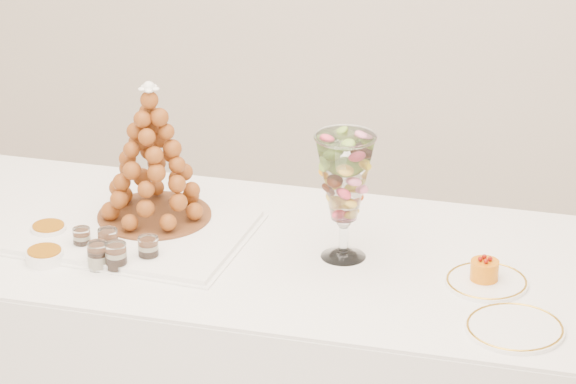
# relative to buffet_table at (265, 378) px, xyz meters

# --- Properties ---
(buffet_table) EXTENTS (2.11, 0.85, 0.80)m
(buffet_table) POSITION_rel_buffet_table_xyz_m (0.00, 0.00, 0.00)
(buffet_table) COLOR white
(buffet_table) RESTS_ON ground
(lace_tray) EXTENTS (0.61, 0.47, 0.02)m
(lace_tray) POSITION_rel_buffet_table_xyz_m (-0.36, -0.01, 0.41)
(lace_tray) COLOR white
(lace_tray) RESTS_ON buffet_table
(macaron_vase) EXTENTS (0.15, 0.15, 0.34)m
(macaron_vase) POSITION_rel_buffet_table_xyz_m (0.21, 0.02, 0.62)
(macaron_vase) COLOR white
(macaron_vase) RESTS_ON buffet_table
(cake_plate) EXTENTS (0.21, 0.21, 0.01)m
(cake_plate) POSITION_rel_buffet_table_xyz_m (0.59, -0.04, 0.40)
(cake_plate) COLOR white
(cake_plate) RESTS_ON buffet_table
(spare_plate) EXTENTS (0.24, 0.24, 0.01)m
(spare_plate) POSITION_rel_buffet_table_xyz_m (0.69, -0.26, 0.40)
(spare_plate) COLOR white
(spare_plate) RESTS_ON buffet_table
(verrine_a) EXTENTS (0.05, 0.05, 0.06)m
(verrine_a) POSITION_rel_buffet_table_xyz_m (-0.46, -0.13, 0.43)
(verrine_a) COLOR white
(verrine_a) RESTS_ON buffet_table
(verrine_b) EXTENTS (0.06, 0.06, 0.07)m
(verrine_b) POSITION_rel_buffet_table_xyz_m (-0.39, -0.13, 0.43)
(verrine_b) COLOR white
(verrine_b) RESTS_ON buffet_table
(verrine_c) EXTENTS (0.06, 0.06, 0.07)m
(verrine_c) POSITION_rel_buffet_table_xyz_m (-0.27, -0.15, 0.44)
(verrine_c) COLOR white
(verrine_c) RESTS_ON buffet_table
(verrine_d) EXTENTS (0.06, 0.06, 0.07)m
(verrine_d) POSITION_rel_buffet_table_xyz_m (-0.38, -0.21, 0.44)
(verrine_d) COLOR white
(verrine_d) RESTS_ON buffet_table
(verrine_e) EXTENTS (0.07, 0.07, 0.08)m
(verrine_e) POSITION_rel_buffet_table_xyz_m (-0.33, -0.21, 0.44)
(verrine_e) COLOR white
(verrine_e) RESTS_ON buffet_table
(ramekin_back) EXTENTS (0.10, 0.10, 0.03)m
(ramekin_back) POSITION_rel_buffet_table_xyz_m (-0.58, -0.07, 0.41)
(ramekin_back) COLOR white
(ramekin_back) RESTS_ON buffet_table
(ramekin_front) EXTENTS (0.10, 0.10, 0.03)m
(ramekin_front) POSITION_rel_buffet_table_xyz_m (-0.53, -0.21, 0.41)
(ramekin_front) COLOR white
(ramekin_front) RESTS_ON buffet_table
(croquembouche) EXTENTS (0.32, 0.32, 0.39)m
(croquembouche) POSITION_rel_buffet_table_xyz_m (-0.33, 0.08, 0.61)
(croquembouche) COLOR brown
(croquembouche) RESTS_ON lace_tray
(mousse_cake) EXTENTS (0.07, 0.07, 0.06)m
(mousse_cake) POSITION_rel_buffet_table_xyz_m (0.59, -0.04, 0.44)
(mousse_cake) COLOR orange
(mousse_cake) RESTS_ON cake_plate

